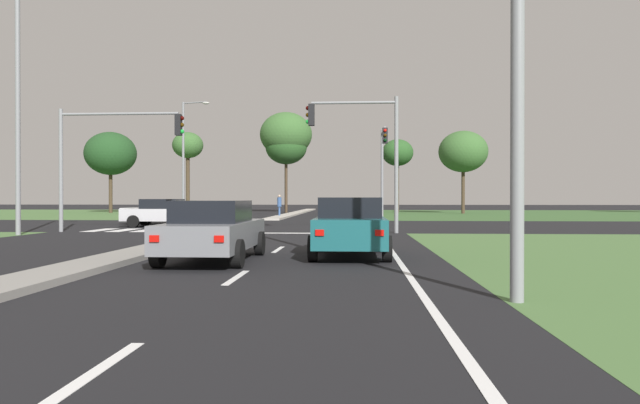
{
  "coord_description": "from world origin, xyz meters",
  "views": [
    {
      "loc": [
        5.79,
        -1.8,
        1.54
      ],
      "look_at": [
        3.41,
        36.79,
        1.27
      ],
      "focal_mm": 32.02,
      "sensor_mm": 36.0,
      "label": 1
    }
  ],
  "objects_px": {
    "car_silver_second": "(164,213)",
    "treeline_third": "(286,135)",
    "car_teal_third": "(350,226)",
    "car_grey_fourth": "(213,230)",
    "street_lamp_second": "(20,101)",
    "treeline_near": "(111,154)",
    "car_white_near": "(162,211)",
    "treeline_fourth": "(286,147)",
    "treeline_second": "(188,146)",
    "treeline_fifth": "(398,153)",
    "traffic_signal_near_right": "(365,141)",
    "traffic_signal_near_left": "(107,145)",
    "street_lamp_third": "(185,153)",
    "traffic_signal_far_right": "(383,158)",
    "pedestrian_at_median": "(279,203)",
    "treeline_sixth": "(463,152)"
  },
  "relations": [
    {
      "from": "car_grey_fourth",
      "to": "treeline_sixth",
      "type": "height_order",
      "value": "treeline_sixth"
    },
    {
      "from": "treeline_sixth",
      "to": "car_teal_third",
      "type": "bearing_deg",
      "value": -104.36
    },
    {
      "from": "traffic_signal_near_right",
      "to": "traffic_signal_far_right",
      "type": "bearing_deg",
      "value": 83.28
    },
    {
      "from": "street_lamp_third",
      "to": "treeline_third",
      "type": "relative_size",
      "value": 0.88
    },
    {
      "from": "traffic_signal_near_right",
      "to": "treeline_second",
      "type": "distance_m",
      "value": 41.18
    },
    {
      "from": "car_teal_third",
      "to": "car_grey_fourth",
      "type": "bearing_deg",
      "value": -158.42
    },
    {
      "from": "traffic_signal_near_left",
      "to": "treeline_fourth",
      "type": "xyz_separation_m",
      "value": [
        4.0,
        34.5,
        3.0
      ]
    },
    {
      "from": "car_silver_second",
      "to": "treeline_second",
      "type": "relative_size",
      "value": 0.5
    },
    {
      "from": "car_silver_second",
      "to": "traffic_signal_near_right",
      "type": "xyz_separation_m",
      "value": [
        10.63,
        -4.8,
        3.31
      ]
    },
    {
      "from": "car_grey_fourth",
      "to": "treeline_fifth",
      "type": "relative_size",
      "value": 0.58
    },
    {
      "from": "pedestrian_at_median",
      "to": "treeline_fifth",
      "type": "bearing_deg",
      "value": 92.06
    },
    {
      "from": "car_grey_fourth",
      "to": "street_lamp_second",
      "type": "xyz_separation_m",
      "value": [
        -10.36,
        9.06,
        4.81
      ]
    },
    {
      "from": "car_grey_fourth",
      "to": "treeline_third",
      "type": "relative_size",
      "value": 0.43
    },
    {
      "from": "street_lamp_second",
      "to": "pedestrian_at_median",
      "type": "relative_size",
      "value": 6.05
    },
    {
      "from": "traffic_signal_near_right",
      "to": "treeline_near",
      "type": "relative_size",
      "value": 0.71
    },
    {
      "from": "car_grey_fourth",
      "to": "treeline_third",
      "type": "distance_m",
      "value": 46.87
    },
    {
      "from": "street_lamp_second",
      "to": "treeline_fourth",
      "type": "relative_size",
      "value": 1.15
    },
    {
      "from": "traffic_signal_far_right",
      "to": "treeline_near",
      "type": "xyz_separation_m",
      "value": [
        -27.28,
        20.96,
        2.04
      ]
    },
    {
      "from": "street_lamp_second",
      "to": "pedestrian_at_median",
      "type": "height_order",
      "value": "street_lamp_second"
    },
    {
      "from": "traffic_signal_near_left",
      "to": "street_lamp_second",
      "type": "relative_size",
      "value": 0.58
    },
    {
      "from": "car_silver_second",
      "to": "pedestrian_at_median",
      "type": "distance_m",
      "value": 16.05
    },
    {
      "from": "traffic_signal_near_left",
      "to": "traffic_signal_far_right",
      "type": "height_order",
      "value": "traffic_signal_far_right"
    },
    {
      "from": "car_grey_fourth",
      "to": "traffic_signal_far_right",
      "type": "relative_size",
      "value": 0.74
    },
    {
      "from": "car_teal_third",
      "to": "treeline_sixth",
      "type": "height_order",
      "value": "treeline_sixth"
    },
    {
      "from": "traffic_signal_far_right",
      "to": "treeline_fourth",
      "type": "bearing_deg",
      "value": 111.79
    },
    {
      "from": "car_silver_second",
      "to": "treeline_third",
      "type": "distance_m",
      "value": 30.9
    },
    {
      "from": "traffic_signal_far_right",
      "to": "treeline_sixth",
      "type": "distance_m",
      "value": 22.43
    },
    {
      "from": "treeline_fourth",
      "to": "treeline_fifth",
      "type": "xyz_separation_m",
      "value": [
        11.77,
        1.49,
        -0.6
      ]
    },
    {
      "from": "street_lamp_second",
      "to": "traffic_signal_near_right",
      "type": "bearing_deg",
      "value": 9.65
    },
    {
      "from": "treeline_second",
      "to": "car_silver_second",
      "type": "bearing_deg",
      "value": -75.57
    },
    {
      "from": "treeline_fifth",
      "to": "traffic_signal_near_left",
      "type": "bearing_deg",
      "value": -113.66
    },
    {
      "from": "street_lamp_second",
      "to": "treeline_third",
      "type": "relative_size",
      "value": 0.95
    },
    {
      "from": "treeline_third",
      "to": "treeline_sixth",
      "type": "xyz_separation_m",
      "value": [
        18.03,
        -2.31,
        -2.08
      ]
    },
    {
      "from": "car_silver_second",
      "to": "traffic_signal_near_left",
      "type": "height_order",
      "value": "traffic_signal_near_left"
    },
    {
      "from": "treeline_near",
      "to": "pedestrian_at_median",
      "type": "bearing_deg",
      "value": -32.82
    },
    {
      "from": "car_grey_fourth",
      "to": "treeline_third",
      "type": "bearing_deg",
      "value": 94.74
    },
    {
      "from": "car_grey_fourth",
      "to": "traffic_signal_near_left",
      "type": "distance_m",
      "value": 14.23
    },
    {
      "from": "car_silver_second",
      "to": "street_lamp_second",
      "type": "xyz_separation_m",
      "value": [
        -3.6,
        -7.22,
        4.8
      ]
    },
    {
      "from": "traffic_signal_far_right",
      "to": "street_lamp_third",
      "type": "bearing_deg",
      "value": 151.42
    },
    {
      "from": "car_silver_second",
      "to": "treeline_second",
      "type": "bearing_deg",
      "value": -165.57
    },
    {
      "from": "treeline_fourth",
      "to": "treeline_third",
      "type": "bearing_deg",
      "value": 104.62
    },
    {
      "from": "treeline_fifth",
      "to": "treeline_sixth",
      "type": "height_order",
      "value": "treeline_sixth"
    },
    {
      "from": "traffic_signal_near_left",
      "to": "street_lamp_third",
      "type": "height_order",
      "value": "street_lamp_third"
    },
    {
      "from": "street_lamp_second",
      "to": "treeline_near",
      "type": "relative_size",
      "value": 1.2
    },
    {
      "from": "car_white_near",
      "to": "treeline_sixth",
      "type": "bearing_deg",
      "value": -42.09
    },
    {
      "from": "traffic_signal_far_right",
      "to": "treeline_second",
      "type": "distance_m",
      "value": 32.01
    },
    {
      "from": "traffic_signal_near_right",
      "to": "street_lamp_third",
      "type": "height_order",
      "value": "street_lamp_third"
    },
    {
      "from": "car_white_near",
      "to": "treeline_fourth",
      "type": "xyz_separation_m",
      "value": [
        4.14,
        26.67,
        6.17
      ]
    },
    {
      "from": "traffic_signal_far_right",
      "to": "traffic_signal_near_right",
      "type": "bearing_deg",
      "value": -96.72
    },
    {
      "from": "treeline_third",
      "to": "car_teal_third",
      "type": "bearing_deg",
      "value": -80.93
    }
  ]
}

